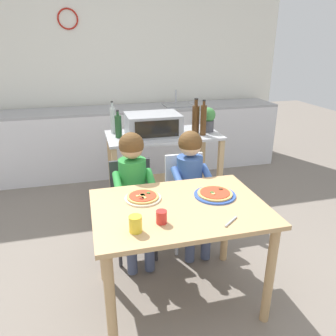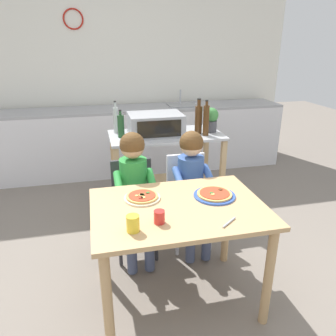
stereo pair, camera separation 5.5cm
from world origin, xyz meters
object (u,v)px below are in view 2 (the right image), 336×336
bottle_tall_green_wine (116,120)px  bottle_clear_vinegar (206,120)px  child_in_blue_striped_shirt (192,178)px  dining_chair_right (188,194)px  drinking_cup_yellow (133,223)px  kitchen_island_cart (166,160)px  bottle_brown_beer (121,126)px  drinking_cup_red (159,217)px  dining_chair_left (134,201)px  toaster_oven (156,124)px  pizza_plate_cream (142,197)px  pizza_plate_blue_rimmed (214,195)px  serving_spoon (229,222)px  potted_herb_plant (211,119)px  dining_table (178,222)px  child_in_green_shirt (135,183)px  bottle_dark_olive_oil (199,119)px

bottle_tall_green_wine → bottle_clear_vinegar: bearing=-19.0°
child_in_blue_striped_shirt → dining_chair_right: bearing=90.0°
drinking_cup_yellow → bottle_clear_vinegar: bearing=57.2°
kitchen_island_cart → bottle_brown_beer: size_ratio=4.22×
kitchen_island_cart → drinking_cup_red: size_ratio=14.52×
dining_chair_left → drinking_cup_red: bearing=-86.7°
kitchen_island_cart → toaster_oven: size_ratio=2.16×
toaster_oven → dining_chair_right: toaster_oven is taller
drinking_cup_red → pizza_plate_cream: bearing=98.4°
pizza_plate_blue_rimmed → serving_spoon: 0.36m
potted_herb_plant → dining_table: bearing=-117.7°
toaster_oven → child_in_green_shirt: 0.90m
toaster_oven → child_in_green_shirt: child_in_green_shirt is taller
bottle_brown_beer → dining_table: (0.23, -1.33, -0.34)m
bottle_tall_green_wine → potted_herb_plant: bottle_tall_green_wine is taller
bottle_brown_beer → bottle_clear_vinegar: 0.84m
dining_chair_right → pizza_plate_blue_rimmed: bearing=-90.0°
dining_chair_right → dining_table: bearing=-111.6°
dining_chair_right → bottle_tall_green_wine: bearing=123.6°
bottle_brown_beer → potted_herb_plant: size_ratio=1.08×
bottle_brown_beer → drinking_cup_yellow: 1.57m
dining_chair_left → dining_table: bearing=-72.3°
serving_spoon → bottle_brown_beer: bearing=106.1°
kitchen_island_cart → serving_spoon: size_ratio=8.19×
pizza_plate_cream → pizza_plate_blue_rimmed: 0.50m
bottle_tall_green_wine → drinking_cup_red: bottle_tall_green_wine is taller
dining_chair_left → dining_chair_right: bearing=3.5°
toaster_oven → pizza_plate_blue_rimmed: size_ratio=1.86×
bottle_brown_beer → dining_chair_right: bottle_brown_beer is taller
serving_spoon → child_in_green_shirt: bearing=118.4°
child_in_blue_striped_shirt → drinking_cup_red: size_ratio=13.29×
bottle_clear_vinegar → serving_spoon: (-0.37, -1.49, -0.26)m
pizza_plate_blue_rimmed → serving_spoon: pizza_plate_blue_rimmed is taller
bottle_dark_olive_oil → pizza_plate_cream: bottle_dark_olive_oil is taller
drinking_cup_yellow → serving_spoon: bearing=-4.6°
kitchen_island_cart → dining_table: size_ratio=1.02×
bottle_clear_vinegar → dining_chair_right: (-0.33, -0.51, -0.53)m
dining_chair_right → dining_chair_left: bearing=-176.5°
bottle_brown_beer → dining_table: bottle_brown_beer is taller
bottle_clear_vinegar → child_in_green_shirt: size_ratio=0.33×
kitchen_island_cart → toaster_oven: toaster_oven is taller
bottle_dark_olive_oil → drinking_cup_yellow: bottle_dark_olive_oil is taller
kitchen_island_cart → bottle_tall_green_wine: bottle_tall_green_wine is taller
drinking_cup_red → potted_herb_plant: bearing=60.3°
bottle_brown_beer → drinking_cup_red: bearing=-87.4°
dining_chair_left → serving_spoon: (0.45, -0.94, 0.28)m
child_in_green_shirt → pizza_plate_cream: bearing=-90.0°
bottle_tall_green_wine → pizza_plate_cream: (0.05, -1.35, -0.23)m
kitchen_island_cart → bottle_clear_vinegar: size_ratio=3.25×
toaster_oven → bottle_tall_green_wine: 0.42m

